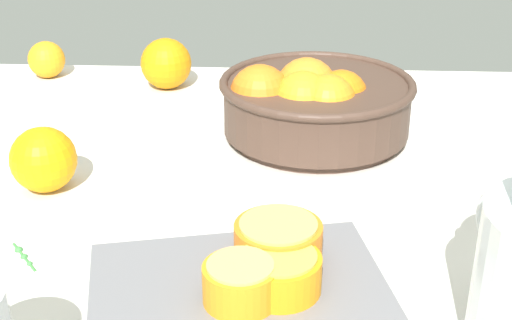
{
  "coord_description": "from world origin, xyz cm",
  "views": [
    {
      "loc": [
        4.12,
        -78.78,
        41.64
      ],
      "look_at": [
        0.17,
        -0.24,
        4.08
      ],
      "focal_mm": 50.55,
      "sensor_mm": 36.0,
      "label": 1
    }
  ],
  "objects_px": {
    "fruit_bowl": "(314,103)",
    "orange_half_2": "(243,283)",
    "orange_half_0": "(278,242)",
    "loose_orange_1": "(43,160)",
    "cutting_board": "(240,302)",
    "loose_orange_0": "(47,60)",
    "orange_half_1": "(279,272)",
    "loose_orange_2": "(166,64)"
  },
  "relations": [
    {
      "from": "orange_half_0",
      "to": "orange_half_1",
      "type": "height_order",
      "value": "orange_half_0"
    },
    {
      "from": "orange_half_2",
      "to": "loose_orange_1",
      "type": "xyz_separation_m",
      "value": [
        -0.26,
        0.24,
        0.0
      ]
    },
    {
      "from": "loose_orange_0",
      "to": "loose_orange_1",
      "type": "height_order",
      "value": "loose_orange_1"
    },
    {
      "from": "loose_orange_0",
      "to": "loose_orange_1",
      "type": "distance_m",
      "value": 0.44
    },
    {
      "from": "fruit_bowl",
      "to": "orange_half_0",
      "type": "relative_size",
      "value": 3.12
    },
    {
      "from": "cutting_board",
      "to": "fruit_bowl",
      "type": "bearing_deg",
      "value": 79.35
    },
    {
      "from": "loose_orange_1",
      "to": "loose_orange_2",
      "type": "relative_size",
      "value": 0.95
    },
    {
      "from": "orange_half_1",
      "to": "loose_orange_2",
      "type": "distance_m",
      "value": 0.62
    },
    {
      "from": "orange_half_2",
      "to": "loose_orange_1",
      "type": "distance_m",
      "value": 0.35
    },
    {
      "from": "orange_half_2",
      "to": "loose_orange_2",
      "type": "xyz_separation_m",
      "value": [
        -0.17,
        0.61,
        0.01
      ]
    },
    {
      "from": "orange_half_1",
      "to": "loose_orange_2",
      "type": "bearing_deg",
      "value": 108.88
    },
    {
      "from": "orange_half_1",
      "to": "loose_orange_2",
      "type": "height_order",
      "value": "loose_orange_2"
    },
    {
      "from": "orange_half_0",
      "to": "loose_orange_0",
      "type": "height_order",
      "value": "loose_orange_0"
    },
    {
      "from": "cutting_board",
      "to": "loose_orange_1",
      "type": "relative_size",
      "value": 3.46
    },
    {
      "from": "orange_half_0",
      "to": "loose_orange_0",
      "type": "bearing_deg",
      "value": 125.48
    },
    {
      "from": "cutting_board",
      "to": "orange_half_0",
      "type": "relative_size",
      "value": 3.19
    },
    {
      "from": "cutting_board",
      "to": "loose_orange_1",
      "type": "xyz_separation_m",
      "value": [
        -0.26,
        0.23,
        0.03
      ]
    },
    {
      "from": "orange_half_0",
      "to": "loose_orange_2",
      "type": "height_order",
      "value": "loose_orange_2"
    },
    {
      "from": "loose_orange_0",
      "to": "cutting_board",
      "type": "bearing_deg",
      "value": -59.2
    },
    {
      "from": "loose_orange_1",
      "to": "fruit_bowl",
      "type": "bearing_deg",
      "value": 27.85
    },
    {
      "from": "orange_half_2",
      "to": "loose_orange_2",
      "type": "height_order",
      "value": "loose_orange_2"
    },
    {
      "from": "cutting_board",
      "to": "loose_orange_2",
      "type": "height_order",
      "value": "loose_orange_2"
    },
    {
      "from": "orange_half_0",
      "to": "orange_half_2",
      "type": "height_order",
      "value": "orange_half_0"
    },
    {
      "from": "fruit_bowl",
      "to": "orange_half_2",
      "type": "height_order",
      "value": "fruit_bowl"
    },
    {
      "from": "fruit_bowl",
      "to": "orange_half_1",
      "type": "xyz_separation_m",
      "value": [
        -0.04,
        -0.39,
        -0.02
      ]
    },
    {
      "from": "loose_orange_0",
      "to": "orange_half_1",
      "type": "bearing_deg",
      "value": -56.48
    },
    {
      "from": "orange_half_0",
      "to": "orange_half_2",
      "type": "xyz_separation_m",
      "value": [
        -0.03,
        -0.07,
        -0.0
      ]
    },
    {
      "from": "orange_half_0",
      "to": "orange_half_1",
      "type": "bearing_deg",
      "value": -87.51
    },
    {
      "from": "cutting_board",
      "to": "loose_orange_2",
      "type": "xyz_separation_m",
      "value": [
        -0.17,
        0.6,
        0.03
      ]
    },
    {
      "from": "loose_orange_1",
      "to": "orange_half_1",
      "type": "bearing_deg",
      "value": -36.69
    },
    {
      "from": "fruit_bowl",
      "to": "orange_half_2",
      "type": "bearing_deg",
      "value": -100.01
    },
    {
      "from": "loose_orange_1",
      "to": "cutting_board",
      "type": "bearing_deg",
      "value": -41.71
    },
    {
      "from": "cutting_board",
      "to": "orange_half_1",
      "type": "bearing_deg",
      "value": 16.45
    },
    {
      "from": "loose_orange_2",
      "to": "loose_orange_0",
      "type": "bearing_deg",
      "value": 168.52
    },
    {
      "from": "orange_half_0",
      "to": "loose_orange_1",
      "type": "relative_size",
      "value": 1.08
    },
    {
      "from": "orange_half_1",
      "to": "loose_orange_1",
      "type": "distance_m",
      "value": 0.36
    },
    {
      "from": "loose_orange_0",
      "to": "loose_orange_1",
      "type": "bearing_deg",
      "value": -72.73
    },
    {
      "from": "fruit_bowl",
      "to": "loose_orange_1",
      "type": "height_order",
      "value": "fruit_bowl"
    },
    {
      "from": "orange_half_1",
      "to": "orange_half_2",
      "type": "xyz_separation_m",
      "value": [
        -0.03,
        -0.02,
        0.0
      ]
    },
    {
      "from": "orange_half_0",
      "to": "orange_half_2",
      "type": "bearing_deg",
      "value": -114.68
    },
    {
      "from": "orange_half_0",
      "to": "loose_orange_1",
      "type": "xyz_separation_m",
      "value": [
        -0.29,
        0.17,
        0.0
      ]
    },
    {
      "from": "orange_half_0",
      "to": "cutting_board",
      "type": "bearing_deg",
      "value": -120.07
    }
  ]
}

